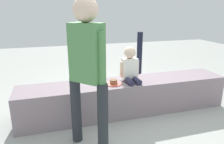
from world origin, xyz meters
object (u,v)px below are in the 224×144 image
Objects in this scene: water_bottle_near_gift at (142,82)px; cake_box_white at (37,100)px; adult_standing at (87,62)px; party_cup_red at (80,90)px; gift_bag at (80,80)px; handbag_black_leather at (104,92)px; child_seated at (130,66)px; cake_plate at (114,83)px.

water_bottle_near_gift is 0.62× the size of cake_box_white.
cake_box_white is (-1.92, -0.24, -0.03)m from water_bottle_near_gift.
adult_standing reaches higher than party_cup_red.
party_cup_red is (-0.05, -0.30, -0.08)m from gift_bag.
gift_bag is 0.32m from party_cup_red.
handbag_black_leather is at bearing -66.40° from gift_bag.
party_cup_red is at bearing 19.78° from cake_box_white.
child_seated reaches higher than party_cup_red.
cake_plate is 1.36m from water_bottle_near_gift.
gift_bag is 0.76m from handbag_black_leather.
handbag_black_leather is at bearing 88.32° from cake_plate.
adult_standing reaches higher than handbag_black_leather.
child_seated is 0.33m from cake_plate.
child_seated is at bearing -56.97° from party_cup_red.
child_seated is at bearing -124.15° from water_bottle_near_gift.
gift_bag reaches higher than cake_box_white.
child_seated reaches higher than gift_bag.
child_seated is 1.25m from party_cup_red.
child_seated is 0.31× the size of adult_standing.
cake_plate is at bearing -131.99° from water_bottle_near_gift.
child_seated reaches higher than handbag_black_leather.
handbag_black_leather is (1.07, -0.14, 0.07)m from cake_box_white.
cake_plate is (0.45, 0.57, -0.45)m from adult_standing.
handbag_black_leather is at bearing 115.08° from child_seated.
adult_standing is at bearing -111.91° from handbag_black_leather.
child_seated is at bearing 41.91° from adult_standing.
child_seated is at bearing 14.42° from cake_plate.
handbag_black_leather reaches higher than party_cup_red.
cake_plate is 0.69× the size of cake_box_white.
child_seated reaches higher than cake_box_white.
adult_standing is at bearing -94.92° from gift_bag.
child_seated is 1.54× the size of gift_bag.
water_bottle_near_gift is at bearing -0.59° from party_cup_red.
party_cup_red is 0.35× the size of cake_box_white.
cake_plate is at bearing -165.58° from child_seated.
party_cup_red is (-0.59, 0.91, -0.62)m from child_seated.
water_bottle_near_gift is at bearing 7.28° from cake_box_white.
cake_plate is 1.12m from party_cup_red.
adult_standing is 4.77× the size of cake_box_white.
water_bottle_near_gift is 1.76× the size of party_cup_red.
adult_standing reaches higher than water_bottle_near_gift.
party_cup_red is 0.76m from cake_box_white.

